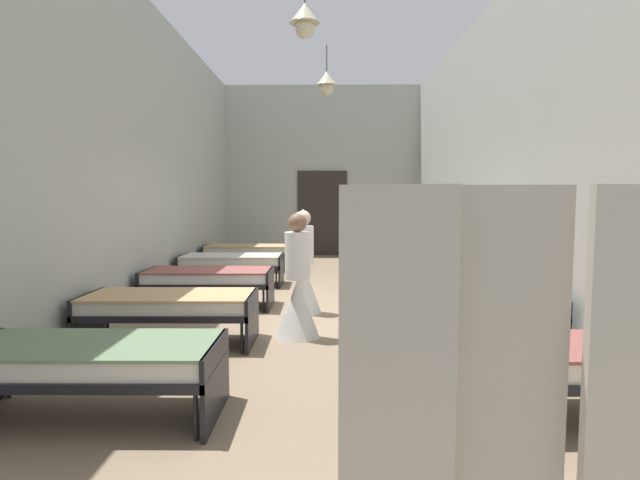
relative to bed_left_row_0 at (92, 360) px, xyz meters
name	(u,v)px	position (x,y,z in m)	size (l,w,h in m)	color
ground_plane	(320,310)	(1.68, 3.80, -0.49)	(6.07, 14.27, 0.10)	#8C755B
room_shell	(321,154)	(1.68, 5.05, 1.96)	(5.87, 13.87, 4.79)	#B2B7AD
bed_left_row_0	(92,360)	(0.00, 0.00, 0.00)	(1.90, 0.84, 0.57)	black
bed_right_row_0	(543,362)	(3.37, 0.00, 0.00)	(1.90, 0.84, 0.57)	black
bed_left_row_1	(170,306)	(0.00, 1.90, 0.00)	(1.90, 0.84, 0.57)	black
bed_right_row_1	(469,306)	(3.37, 1.90, 0.00)	(1.90, 0.84, 0.57)	black
bed_left_row_2	(209,278)	(0.00, 3.80, 0.00)	(1.90, 0.84, 0.57)	black
bed_right_row_2	(432,279)	(3.37, 3.80, 0.00)	(1.90, 0.84, 0.57)	black
bed_left_row_3	(232,262)	(0.00, 5.70, 0.00)	(1.90, 0.84, 0.57)	black
bed_right_row_3	(411,262)	(3.37, 5.70, 0.00)	(1.90, 0.84, 0.57)	black
bed_left_row_4	(247,251)	(0.00, 7.60, 0.00)	(1.90, 0.84, 0.57)	black
bed_right_row_4	(396,251)	(3.37, 7.60, 0.00)	(1.90, 0.84, 0.57)	black
nurse_near_aisle	(303,276)	(1.44, 3.46, 0.09)	(0.52, 0.52, 1.49)	white
nurse_mid_aisle	(298,293)	(1.43, 2.18, 0.09)	(0.52, 0.52, 1.49)	white
patient_seated_primary	(381,232)	(3.02, 7.66, 0.43)	(0.44, 0.44, 0.80)	#515B70
patient_seated_secondary	(409,250)	(3.02, 3.86, 0.43)	(0.44, 0.44, 0.80)	slate
privacy_screen	(511,421)	(2.42, -1.89, 0.41)	(1.25, 0.16, 1.70)	#BCB29E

